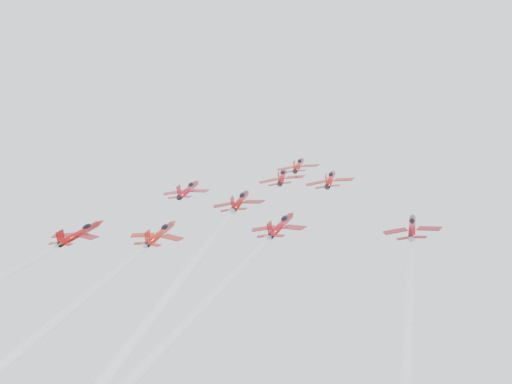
# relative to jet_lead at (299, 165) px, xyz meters

# --- Properties ---
(jet_lead) EXTENTS (10.10, 13.28, 7.29)m
(jet_lead) POSITION_rel_jet_lead_xyz_m (0.00, 0.00, 0.00)
(jet_lead) COLOR #A81B10
(jet_row2_left) EXTENTS (10.52, 13.82, 7.59)m
(jet_row2_left) POSITION_rel_jet_lead_xyz_m (-21.26, -14.46, -7.07)
(jet_row2_left) COLOR #AC1022
(jet_row2_center) EXTENTS (10.26, 13.49, 7.41)m
(jet_row2_center) POSITION_rel_jet_lead_xyz_m (-1.61, -8.91, -4.36)
(jet_row2_center) COLOR #AB1110
(jet_row2_right) EXTENTS (10.24, 13.45, 7.39)m
(jet_row2_right) POSITION_rel_jet_lead_xyz_m (9.57, -12.68, -6.20)
(jet_row2_right) COLOR #B31111
(jet_center) EXTENTS (10.53, 103.08, 51.36)m
(jet_center) POSITION_rel_jet_lead_xyz_m (-6.25, -69.59, -34.11)
(jet_center) COLOR maroon
(jet_rear_right) EXTENTS (9.72, 95.15, 47.41)m
(jet_rear_right) POSITION_rel_jet_lead_xyz_m (5.52, -80.00, -39.20)
(jet_rear_right) COLOR #A91016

